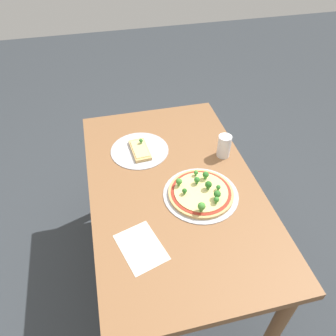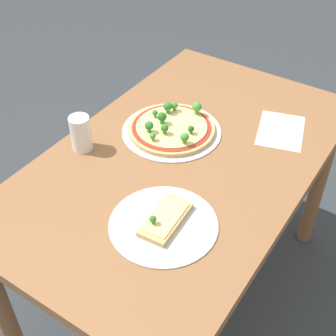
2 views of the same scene
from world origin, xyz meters
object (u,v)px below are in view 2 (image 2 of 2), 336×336
Objects in this scene: dining_table at (183,180)px; pizza_tray_slice at (164,222)px; pizza_tray_whole at (172,128)px; drinking_cup at (81,133)px.

dining_table is 0.31m from pizza_tray_slice.
drinking_cup reaches higher than pizza_tray_whole.
drinking_cup is (0.13, 0.41, 0.05)m from pizza_tray_slice.
drinking_cup reaches higher than dining_table.
drinking_cup is (-0.23, 0.19, 0.04)m from pizza_tray_whole.
pizza_tray_whole is 0.31m from drinking_cup.
dining_table is at bearing -64.07° from drinking_cup.
pizza_tray_whole is at bearing 48.56° from dining_table.
pizza_tray_slice is 2.52× the size of drinking_cup.
dining_table is 3.76× the size of pizza_tray_whole.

